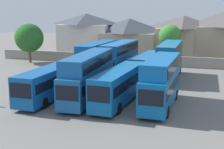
{
  "coord_description": "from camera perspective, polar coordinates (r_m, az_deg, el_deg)",
  "views": [
    {
      "loc": [
        10.13,
        -30.83,
        9.57
      ],
      "look_at": [
        0.0,
        3.0,
        2.33
      ],
      "focal_mm": 51.17,
      "sensor_mm": 36.0,
      "label": 1
    }
  ],
  "objects": [
    {
      "name": "ground",
      "position": [
        50.78,
        4.86,
        0.68
      ],
      "size": [
        140.0,
        140.0,
        0.0
      ],
      "primitive_type": "plane",
      "color": "slate"
    },
    {
      "name": "depot_boundary_wall",
      "position": [
        55.52,
        5.96,
        2.54
      ],
      "size": [
        56.0,
        0.5,
        1.8
      ],
      "primitive_type": "cube",
      "color": "gray",
      "rests_on": "ground"
    },
    {
      "name": "bus_1",
      "position": [
        35.26,
        -10.8,
        -1.1
      ],
      "size": [
        2.81,
        11.71,
        3.41
      ],
      "rotation": [
        0.0,
        0.0,
        -1.59
      ],
      "color": "#0F519A",
      "rests_on": "ground"
    },
    {
      "name": "bus_2",
      "position": [
        34.13,
        -4.23,
        0.1
      ],
      "size": [
        2.95,
        12.09,
        4.95
      ],
      "rotation": [
        0.0,
        0.0,
        -1.53
      ],
      "color": "#155494",
      "rests_on": "ground"
    },
    {
      "name": "bus_3",
      "position": [
        32.89,
        1.38,
        -1.68
      ],
      "size": [
        3.13,
        11.48,
        3.55
      ],
      "rotation": [
        0.0,
        0.0,
        -1.64
      ],
      "color": "#0D5B9F",
      "rests_on": "ground"
    },
    {
      "name": "bus_4",
      "position": [
        31.85,
        8.77,
        -0.9
      ],
      "size": [
        2.79,
        10.18,
        4.89
      ],
      "rotation": [
        0.0,
        0.0,
        -1.6
      ],
      "color": "#0C5BA2",
      "rests_on": "ground"
    },
    {
      "name": "bus_5",
      "position": [
        47.17,
        -2.61,
        3.18
      ],
      "size": [
        2.98,
        11.75,
        4.75
      ],
      "rotation": [
        0.0,
        0.0,
        -1.62
      ],
      "color": "#0D57A3",
      "rests_on": "ground"
    },
    {
      "name": "bus_6",
      "position": [
        45.89,
        1.39,
        3.07
      ],
      "size": [
        3.17,
        11.14,
        4.92
      ],
      "rotation": [
        0.0,
        0.0,
        -1.63
      ],
      "color": "#1860A5",
      "rests_on": "ground"
    },
    {
      "name": "bus_7",
      "position": [
        45.29,
        6.19,
        1.79
      ],
      "size": [
        3.38,
        10.46,
        3.35
      ],
      "rotation": [
        0.0,
        0.0,
        -1.65
      ],
      "color": "#1D62A0",
      "rests_on": "ground"
    },
    {
      "name": "bus_8",
      "position": [
        44.92,
        10.27,
        2.75
      ],
      "size": [
        2.58,
        11.41,
        4.99
      ],
      "rotation": [
        0.0,
        0.0,
        -1.57
      ],
      "color": "#166396",
      "rests_on": "ground"
    },
    {
      "name": "house_terrace_left",
      "position": [
        67.37,
        -4.57,
        7.19
      ],
      "size": [
        10.98,
        7.77,
        8.72
      ],
      "color": "silver",
      "rests_on": "ground"
    },
    {
      "name": "house_terrace_centre",
      "position": [
        63.79,
        3.12,
        6.55
      ],
      "size": [
        11.45,
        7.4,
        7.8
      ],
      "color": "tan",
      "rests_on": "ground"
    },
    {
      "name": "house_terrace_right",
      "position": [
        63.38,
        12.62,
        6.52
      ],
      "size": [
        10.47,
        7.9,
        8.37
      ],
      "color": "#C6B293",
      "rests_on": "ground"
    },
    {
      "name": "tree_behind_wall",
      "position": [
        56.93,
        10.33,
        6.77
      ],
      "size": [
        3.94,
        3.94,
        6.97
      ],
      "color": "brown",
      "rests_on": "ground"
    },
    {
      "name": "tree_right_of_lot",
      "position": [
        59.73,
        -14.59,
        6.35
      ],
      "size": [
        5.18,
        5.18,
        7.1
      ],
      "color": "brown",
      "rests_on": "ground"
    }
  ]
}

